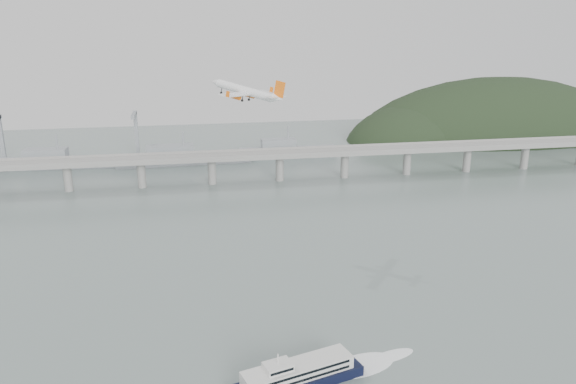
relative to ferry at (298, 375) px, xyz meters
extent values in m
plane|color=slate|center=(14.61, 43.47, -3.77)|extent=(900.00, 900.00, 0.00)
cube|color=gray|center=(14.61, 243.47, 16.23)|extent=(800.00, 22.00, 2.20)
cube|color=gray|center=(14.61, 232.97, 18.23)|extent=(800.00, 0.60, 1.80)
cube|color=gray|center=(14.61, 253.97, 18.23)|extent=(800.00, 0.60, 1.80)
cylinder|color=gray|center=(-115.39, 243.47, 5.73)|extent=(6.00, 6.00, 21.00)
cylinder|color=gray|center=(-65.39, 243.47, 5.73)|extent=(6.00, 6.00, 21.00)
cylinder|color=gray|center=(-15.39, 243.47, 5.73)|extent=(6.00, 6.00, 21.00)
cylinder|color=gray|center=(34.61, 243.47, 5.73)|extent=(6.00, 6.00, 21.00)
cylinder|color=gray|center=(84.61, 243.47, 5.73)|extent=(6.00, 6.00, 21.00)
cylinder|color=gray|center=(134.61, 243.47, 5.73)|extent=(6.00, 6.00, 21.00)
cylinder|color=gray|center=(184.61, 243.47, 5.73)|extent=(6.00, 6.00, 21.00)
cylinder|color=gray|center=(234.61, 243.47, 5.73)|extent=(6.00, 6.00, 21.00)
ellipsoid|color=black|center=(284.61, 373.47, -21.77)|extent=(320.00, 150.00, 156.00)
ellipsoid|color=black|center=(189.61, 363.47, -15.77)|extent=(140.00, 110.00, 96.00)
ellipsoid|color=black|center=(374.61, 383.47, -28.77)|extent=(220.00, 140.00, 120.00)
cube|color=gray|center=(-135.39, 313.47, 0.23)|extent=(95.67, 20.15, 8.00)
cube|color=gray|center=(-144.89, 313.47, 8.23)|extent=(33.90, 15.02, 8.00)
cylinder|color=gray|center=(-135.39, 313.47, 16.23)|extent=(1.60, 1.60, 14.00)
cube|color=gray|center=(-35.39, 308.47, 0.23)|extent=(110.55, 21.43, 8.00)
cube|color=gray|center=(-46.39, 308.47, 8.23)|extent=(39.01, 16.73, 8.00)
cylinder|color=gray|center=(-35.39, 308.47, 16.23)|extent=(1.60, 1.60, 14.00)
cube|color=gray|center=(54.61, 318.47, 0.23)|extent=(85.00, 13.60, 8.00)
cube|color=gray|center=(46.11, 318.47, 8.23)|extent=(29.75, 11.90, 8.00)
cylinder|color=gray|center=(54.61, 318.47, 16.23)|extent=(1.60, 1.60, 14.00)
cube|color=gray|center=(-185.39, 343.47, 16.23)|extent=(3.00, 3.00, 40.00)
cube|color=gray|center=(-75.39, 343.47, 16.23)|extent=(3.00, 3.00, 40.00)
cube|color=gray|center=(-75.39, 333.47, 34.23)|extent=(3.00, 28.00, 3.00)
cube|color=black|center=(0.00, 0.00, -1.98)|extent=(45.86, 22.55, 3.57)
cube|color=silver|center=(0.00, 0.00, 2.04)|extent=(38.51, 18.87, 4.46)
cube|color=black|center=(1.24, -4.33, 3.20)|extent=(32.66, 9.45, 0.89)
cube|color=black|center=(1.24, -4.33, 1.06)|extent=(32.66, 9.45, 0.89)
cube|color=black|center=(-1.24, 4.34, 3.20)|extent=(32.66, 9.45, 0.89)
cube|color=black|center=(-1.24, 4.34, 1.06)|extent=(32.66, 9.45, 0.89)
cube|color=silver|center=(-6.87, -1.96, 5.43)|extent=(10.30, 8.46, 2.32)
cube|color=black|center=(-6.00, -5.01, 5.43)|extent=(7.76, 2.31, 0.89)
cylinder|color=silver|center=(-6.87, -1.96, 8.29)|extent=(0.55, 0.55, 3.57)
ellipsoid|color=white|center=(24.04, 6.86, -3.72)|extent=(28.25, 19.42, 0.18)
ellipsoid|color=white|center=(36.06, 10.29, -3.72)|extent=(20.31, 11.47, 0.18)
cylinder|color=white|center=(-3.69, 111.25, 79.46)|extent=(25.42, 24.12, 9.33)
cone|color=white|center=(-16.98, 122.43, 82.55)|extent=(6.41, 6.31, 4.71)
cone|color=white|center=(10.10, 99.68, 76.83)|extent=(7.26, 6.88, 4.91)
cube|color=white|center=(-3.04, 110.63, 78.19)|extent=(28.05, 32.38, 3.27)
cube|color=white|center=(9.40, 100.33, 77.78)|extent=(11.12, 12.44, 1.57)
cube|color=orange|center=(10.84, 99.36, 81.16)|extent=(5.18, 3.96, 7.93)
cylinder|color=orange|center=(-0.69, 116.46, 76.65)|extent=(5.40, 5.25, 3.33)
cylinder|color=black|center=(-2.44, 117.93, 77.05)|extent=(2.27, 2.32, 2.57)
cube|color=white|center=(-0.51, 116.38, 77.73)|extent=(2.47, 2.05, 1.80)
cylinder|color=orange|center=(-8.40, 107.13, 77.27)|extent=(5.40, 5.25, 3.33)
cylinder|color=black|center=(-10.15, 108.59, 77.67)|extent=(2.27, 2.32, 2.57)
cube|color=white|center=(-8.22, 107.05, 78.35)|extent=(2.47, 2.05, 1.80)
cylinder|color=black|center=(-1.55, 112.98, 76.09)|extent=(0.99, 0.75, 2.69)
cylinder|color=black|center=(-1.76, 113.07, 74.90)|extent=(1.40, 1.20, 1.43)
cylinder|color=black|center=(-5.20, 108.57, 76.38)|extent=(0.99, 0.75, 2.69)
cylinder|color=black|center=(-5.40, 108.66, 75.19)|extent=(1.40, 1.20, 1.43)
cylinder|color=black|center=(-14.17, 119.86, 78.74)|extent=(0.99, 0.75, 2.69)
cylinder|color=black|center=(-14.37, 119.95, 77.55)|extent=(1.40, 1.20, 1.43)
cube|color=orange|center=(10.75, 123.57, 78.14)|extent=(1.91, 1.48, 2.92)
cube|color=orange|center=(-13.08, 94.71, 80.07)|extent=(1.91, 1.48, 2.92)
camera|label=1|loc=(-31.33, -154.75, 111.47)|focal=35.00mm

